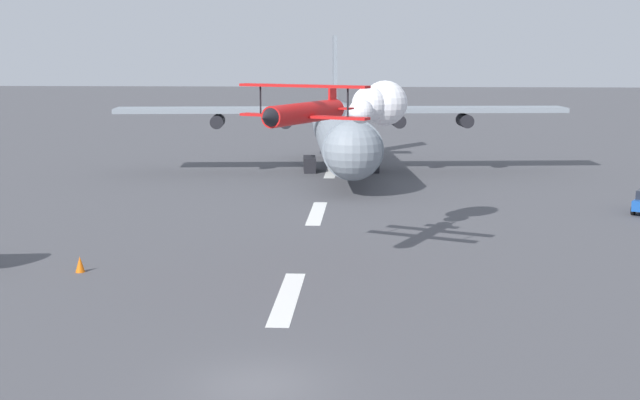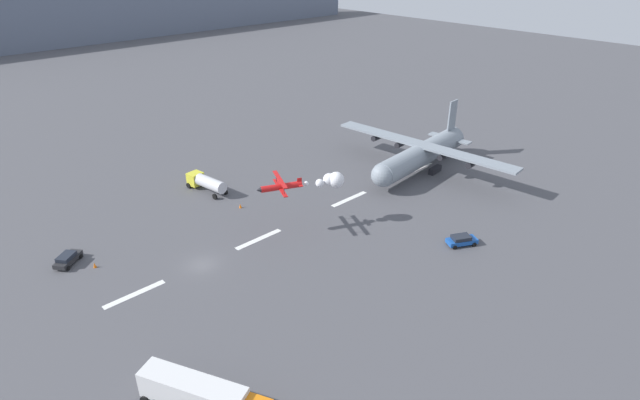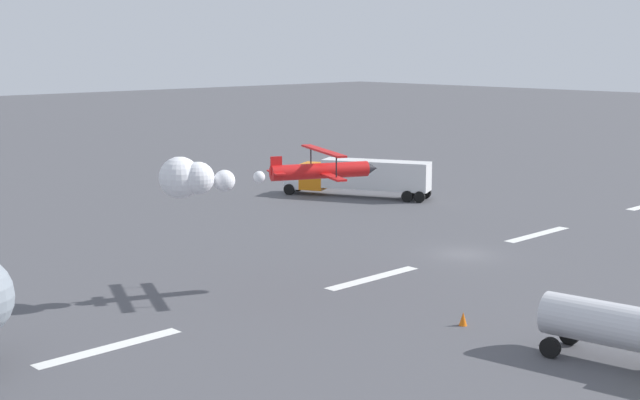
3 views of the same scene
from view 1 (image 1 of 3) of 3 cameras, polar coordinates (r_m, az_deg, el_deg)
name	(u,v)px [view 1 (image 1 of 3)]	position (r m, az deg, el deg)	size (l,w,h in m)	color
ground_plane	(257,385)	(27.83, -4.08, -11.82)	(440.00, 440.00, 0.00)	#4C4C51
runway_stripe_4	(287,298)	(36.91, -2.12, -6.34)	(8.00, 0.90, 0.01)	white
runway_stripe_5	(317,213)	(55.63, -0.20, -0.85)	(8.00, 0.90, 0.01)	white
runway_stripe_6	(331,171)	(74.63, 0.74, 1.86)	(8.00, 0.90, 0.01)	white
cargo_transport_plane	(342,132)	(72.34, 1.46, 4.41)	(27.60, 37.38, 11.48)	gray
stunt_biplane_red	(362,106)	(45.18, 2.76, 6.12)	(12.42, 7.99, 2.48)	red
traffic_cone_far	(80,264)	(42.44, -15.26, -4.03)	(0.44, 0.44, 0.75)	orange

